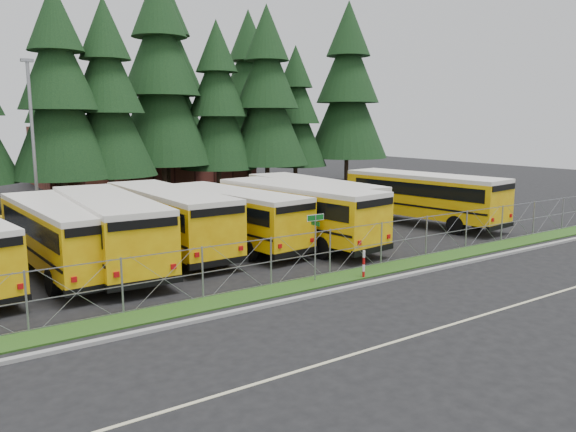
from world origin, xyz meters
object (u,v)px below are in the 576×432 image
at_px(bus_4, 229,218).
at_px(street_sign, 315,233).
at_px(bus_1, 58,237).
at_px(bus_east, 418,199).
at_px(bus_2, 106,231).
at_px(bus_6, 308,206).
at_px(striped_bollard, 364,264).
at_px(bus_5, 293,214).
at_px(light_standard, 33,139).
at_px(bus_3, 166,221).

bearing_deg(bus_4, street_sign, -98.86).
bearing_deg(bus_1, bus_east, -4.84).
height_order(bus_2, bus_east, bus_2).
distance_m(bus_4, bus_6, 5.57).
distance_m(bus_6, striped_bollard, 10.02).
height_order(bus_5, bus_east, bus_east).
bearing_deg(street_sign, striped_bollard, -20.82).
height_order(bus_6, striped_bollard, bus_6).
height_order(bus_4, light_standard, light_standard).
distance_m(bus_2, bus_5, 9.77).
relative_size(bus_2, street_sign, 4.42).
xyz_separation_m(bus_6, light_standard, (-12.93, 10.25, 3.91)).
bearing_deg(bus_2, bus_6, 8.01).
height_order(bus_6, bus_east, bus_east).
bearing_deg(bus_2, bus_3, 22.36).
bearing_deg(bus_5, striped_bollard, -108.58).
bearing_deg(striped_bollard, street_sign, 159.18).
distance_m(bus_1, street_sign, 11.24).
relative_size(bus_3, bus_5, 1.00).
relative_size(bus_3, striped_bollard, 10.19).
height_order(bus_east, light_standard, light_standard).
bearing_deg(bus_east, bus_5, 173.90).
height_order(bus_3, bus_6, bus_3).
bearing_deg(light_standard, bus_2, -86.09).
relative_size(bus_3, street_sign, 4.35).
xyz_separation_m(bus_east, light_standard, (-20.54, 11.78, 3.88)).
xyz_separation_m(bus_3, bus_4, (3.28, -0.60, -0.10)).
bearing_deg(striped_bollard, light_standard, 115.06).
distance_m(bus_3, bus_4, 3.33).
xyz_separation_m(bus_5, striped_bollard, (-1.43, -7.32, -1.01)).
bearing_deg(bus_4, bus_5, -29.87).
distance_m(bus_3, street_sign, 9.02).
bearing_deg(striped_bollard, bus_3, 118.31).
xyz_separation_m(bus_4, bus_east, (13.15, -0.99, 0.12)).
bearing_deg(bus_4, bus_2, 178.28).
height_order(bus_east, street_sign, bus_east).
distance_m(bus_5, striped_bollard, 7.53).
bearing_deg(street_sign, bus_5, 62.50).
xyz_separation_m(bus_3, bus_5, (6.42, -1.93, 0.01)).
relative_size(bus_1, bus_6, 0.97).
xyz_separation_m(bus_2, light_standard, (-0.78, 11.38, 3.87)).
xyz_separation_m(bus_1, bus_3, (5.33, 0.97, 0.05)).
height_order(bus_1, light_standard, light_standard).
distance_m(bus_east, light_standard, 23.99).
bearing_deg(bus_6, bus_5, -140.67).
bearing_deg(bus_6, bus_1, -174.88).
relative_size(bus_east, light_standard, 1.22).
bearing_deg(light_standard, bus_3, -68.05).
bearing_deg(bus_2, street_sign, -46.43).
bearing_deg(bus_4, light_standard, 117.58).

